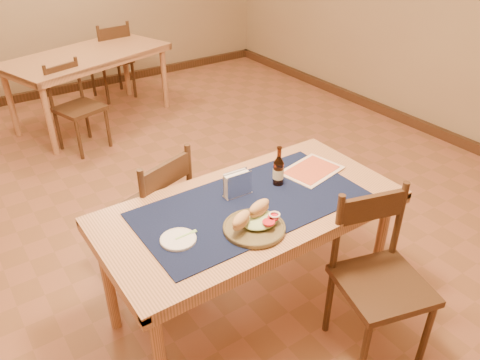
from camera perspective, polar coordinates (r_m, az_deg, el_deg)
room at (r=2.81m, az=-8.41°, el=15.88°), size 6.04×7.04×2.84m
main_table at (r=2.50m, az=1.30°, el=-4.55°), size 1.60×0.80×0.75m
placemat at (r=2.45m, az=1.32°, el=-2.94°), size 1.20×0.60×0.01m
baseboard at (r=3.42m, az=-6.68°, el=-6.43°), size 6.00×7.00×0.10m
back_table at (r=5.25m, az=-18.08°, el=13.61°), size 1.82×1.29×0.75m
chair_main_far at (r=2.92m, az=-10.52°, el=-3.96°), size 0.53×0.53×0.92m
chair_main_near at (r=2.53m, az=16.53°, el=-11.18°), size 0.52×0.52×0.92m
chair_back_near at (r=4.75m, az=-19.31°, el=8.57°), size 0.48×0.48×0.84m
chair_back_far at (r=5.93m, az=-15.37°, el=14.00°), size 0.47×0.47×0.92m
sandwich_plate at (r=2.26m, az=1.82°, el=-5.26°), size 0.30×0.30×0.12m
side_plate at (r=2.22m, az=-7.54°, el=-7.16°), size 0.17×0.17×0.01m
fork at (r=2.23m, az=-6.38°, el=-6.56°), size 0.11×0.02×0.00m
beer_bottle at (r=2.58m, az=4.71°, el=1.15°), size 0.06×0.06×0.23m
napkin_holder at (r=2.49m, az=-0.32°, el=-0.56°), size 0.16×0.06×0.14m
menu_card at (r=2.77m, az=8.71°, el=1.20°), size 0.38×0.31×0.01m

